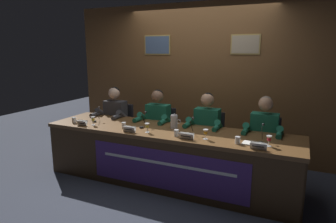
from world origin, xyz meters
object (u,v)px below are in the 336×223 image
nameplate_far_left (82,123)px  juice_glass_far_right (269,139)px  nameplate_center_right (186,136)px  water_pitcher_central (174,122)px  panelist_far_left (113,118)px  panelist_center_left (156,123)px  chair_far_left (120,131)px  chair_center_left (161,136)px  nameplate_center_left (129,129)px  chair_far_right (264,150)px  nameplate_far_right (258,146)px  microphone_far_left (96,117)px  juice_glass_center_right (206,132)px  microphone_center_right (191,129)px  document_stack_far_right (252,143)px  microphone_far_right (262,137)px  water_cup_far_left (74,121)px  microphone_center_left (143,122)px  chair_center_right (209,143)px  conference_table (165,148)px  juice_glass_far_left (93,119)px  juice_glass_center_left (147,126)px  panelist_center_right (205,128)px  water_cup_far_right (238,141)px  water_cup_center_right (176,133)px  panelist_far_right (263,135)px  water_cup_center_left (124,126)px

nameplate_far_left → juice_glass_far_right: bearing=3.3°
nameplate_center_right → water_pitcher_central: water_pitcher_central is taller
panelist_far_left → panelist_center_left: (0.81, 0.00, 0.00)m
chair_far_left → chair_center_left: size_ratio=1.00×
water_pitcher_central → nameplate_center_left: bearing=-137.1°
chair_far_right → nameplate_far_right: bearing=-87.7°
microphone_far_left → juice_glass_center_right: (1.79, -0.18, 0.01)m
chair_far_left → microphone_center_right: (1.58, -0.74, 0.40)m
microphone_far_left → document_stack_far_right: bearing=-3.4°
microphone_far_right → chair_far_right: bearing=93.0°
panelist_center_left → chair_far_right: 1.65m
chair_far_right → document_stack_far_right: bearing=-94.0°
juice_glass_far_right → water_pitcher_central: size_ratio=0.59×
nameplate_far_right → water_pitcher_central: 1.27m
water_cup_far_left → document_stack_far_right: size_ratio=0.39×
juice_glass_center_right → water_pitcher_central: (-0.55, 0.31, 0.01)m
panelist_center_left → microphone_far_right: 1.73m
microphone_center_right → juice_glass_center_right: bearing=-25.8°
microphone_center_left → chair_center_right: 1.10m
conference_table → water_cup_far_left: (-1.43, -0.14, 0.27)m
juice_glass_far_left → chair_center_left: size_ratio=0.14×
chair_center_left → juice_glass_far_right: chair_center_left is taller
juice_glass_far_left → juice_glass_center_left: same height
juice_glass_far_left → water_cup_far_left: 0.34m
conference_table → panelist_center_right: (0.40, 0.54, 0.19)m
nameplate_center_left → water_cup_far_right: 1.41m
water_cup_center_right → nameplate_far_left: bearing=-177.1°
microphone_far_left → panelist_center_left: bearing=30.8°
microphone_center_left → conference_table: bearing=-10.3°
microphone_far_left → juice_glass_center_right: size_ratio=1.74×
panelist_far_right → water_cup_far_right: panelist_far_right is taller
conference_table → water_pitcher_central: (0.05, 0.21, 0.33)m
conference_table → chair_far_left: chair_far_left is taller
microphone_center_right → microphone_center_left: bearing=175.5°
microphone_center_left → juice_glass_far_right: microphone_center_left is taller
nameplate_center_left → juice_glass_center_right: juice_glass_center_right is taller
chair_far_left → juice_glass_far_right: bearing=-17.6°
chair_far_left → microphone_center_left: 1.15m
water_cup_far_right → document_stack_far_right: (0.15, 0.06, -0.03)m
water_cup_far_left → juice_glass_far_left: bearing=2.7°
nameplate_center_right → nameplate_far_right: bearing=-2.2°
panelist_far_left → water_cup_far_left: (-0.21, -0.68, 0.08)m
nameplate_center_right → water_cup_center_left: bearing=173.4°
water_cup_far_left → water_cup_center_right: bearing=-0.0°
conference_table → water_cup_far_right: 1.04m
microphone_far_left → nameplate_center_right: size_ratio=1.15×
juice_glass_far_left → microphone_center_left: bearing=14.7°
chair_center_left → microphone_far_right: (1.65, -0.71, 0.40)m
water_cup_center_left → juice_glass_center_right: 1.19m
nameplate_far_left → juice_glass_center_right: juice_glass_center_right is taller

